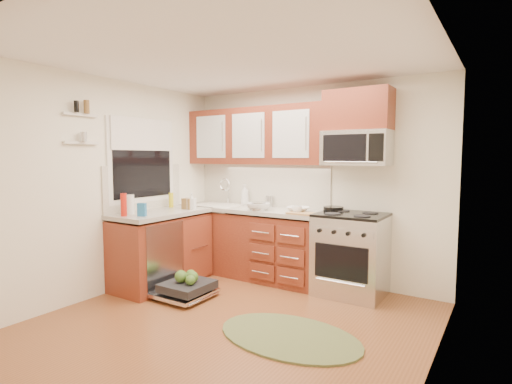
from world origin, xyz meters
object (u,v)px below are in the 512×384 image
Objects in this scene: range at (351,254)px; bowl_a at (298,209)px; cup at (297,210)px; upper_cabinets at (255,136)px; paper_towel_roll at (130,204)px; stock_pot at (259,206)px; rug at (289,336)px; sink at (218,214)px; dishwasher at (185,289)px; skillet at (333,209)px; bowl_b at (258,207)px; microwave at (356,148)px; cutting_board at (301,213)px.

bowl_a reaches higher than range.
cup reaches higher than bowl_a.
paper_towel_roll is (-0.88, -1.40, -0.84)m from upper_cabinets.
paper_towel_roll is (-1.15, -1.05, 0.06)m from stock_pot.
rug is 1.85m from stock_pot.
sink is 0.47× the size of rug.
bowl_a is at bearing 50.14° from dishwasher.
range is 0.71× the size of rug.
skillet is at bearing 45.36° from dishwasher.
rug is at bearing -82.28° from skillet.
sink is 5.31× the size of cup.
cup is (-0.61, -0.18, 0.50)m from range.
bowl_b is (-0.50, -0.11, 0.01)m from bowl_a.
upper_cabinets is 2.19m from dishwasher.
dishwasher is at bearing 9.70° from paper_towel_roll.
bowl_b is at bearing -171.12° from range.
range is 0.80m from cup.
microwave reaches higher than cup.
microwave reaches higher than rug.
microwave is 1.00m from bowl_a.
upper_cabinets reaches higher than stock_pot.
range is at bearing 86.96° from rug.
microwave is 0.78m from skillet.
rug is (-0.07, -1.38, -0.46)m from range.
upper_cabinets is 1.25m from cup.
stock_pot is (-0.85, -0.36, 0.01)m from skillet.
stock_pot reaches higher than bowl_a.
cutting_board is 0.08m from cup.
upper_cabinets reaches higher than cutting_board.
rug is (1.86, -1.37, -0.79)m from sink.
stock_pot reaches higher than dishwasher.
rug is at bearing -47.88° from stock_pot.
cutting_board is at bearing -22.31° from upper_cabinets.
dishwasher is at bearing -114.02° from stock_pot.
cup is (-0.06, 0.03, 0.04)m from cutting_board.
sink is at bearing 165.96° from stock_pot.
range is 3.09× the size of cutting_board.
paper_towel_roll is (-2.28, -1.38, -0.66)m from microwave.
cup is (1.32, -0.17, 0.17)m from sink.
stock_pot is 0.52m from cup.
rug is at bearing -36.39° from sink.
skillet is 0.44m from cutting_board.
upper_cabinets is at bearing 178.98° from microwave.
paper_towel_roll is 2.02m from bowl_a.
rug is at bearing -92.80° from microwave.
dishwasher is at bearing -70.80° from sink.
dishwasher is 3.08× the size of paper_towel_roll.
paper_towel_roll reaches higher than rug.
bowl_b is at bearing 180.00° from cup.
cup is (0.80, -0.32, -0.90)m from upper_cabinets.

